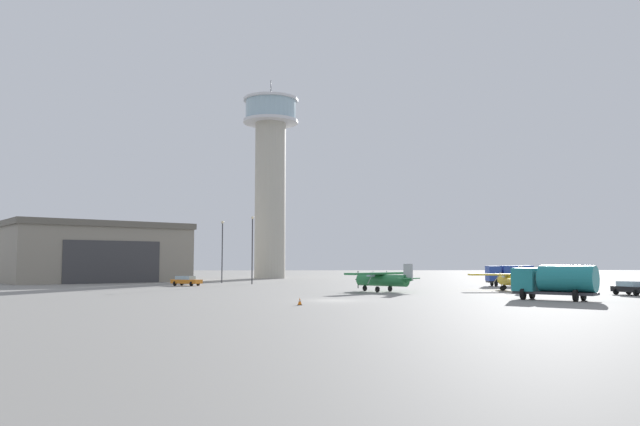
{
  "coord_description": "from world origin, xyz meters",
  "views": [
    {
      "loc": [
        -3.97,
        -53.37,
        3.3
      ],
      "look_at": [
        -0.22,
        20.32,
        9.24
      ],
      "focal_mm": 34.43,
      "sensor_mm": 36.0,
      "label": 1
    }
  ],
  "objects_px": {
    "airplane_yellow": "(511,279)",
    "truck_box_blue": "(509,274)",
    "traffic_cone_near_left": "(300,301)",
    "car_black": "(632,288)",
    "light_post_east": "(252,244)",
    "car_orange": "(186,280)",
    "control_tower": "(270,172)",
    "airplane_green": "(383,279)",
    "light_post_centre": "(222,246)",
    "truck_fuel_tanker_teal": "(555,280)"
  },
  "relations": [
    {
      "from": "car_black",
      "to": "car_orange",
      "type": "distance_m",
      "value": 56.1
    },
    {
      "from": "airplane_green",
      "to": "truck_box_blue",
      "type": "xyz_separation_m",
      "value": [
        20.01,
        15.13,
        0.18
      ]
    },
    {
      "from": "control_tower",
      "to": "traffic_cone_near_left",
      "type": "xyz_separation_m",
      "value": [
        4.77,
        -79.14,
        -21.79
      ]
    },
    {
      "from": "control_tower",
      "to": "traffic_cone_near_left",
      "type": "bearing_deg",
      "value": -86.55
    },
    {
      "from": "truck_box_blue",
      "to": "light_post_east",
      "type": "distance_m",
      "value": 37.65
    },
    {
      "from": "truck_box_blue",
      "to": "traffic_cone_near_left",
      "type": "height_order",
      "value": "truck_box_blue"
    },
    {
      "from": "truck_box_blue",
      "to": "car_black",
      "type": "height_order",
      "value": "truck_box_blue"
    },
    {
      "from": "car_orange",
      "to": "light_post_east",
      "type": "distance_m",
      "value": 11.83
    },
    {
      "from": "control_tower",
      "to": "car_black",
      "type": "xyz_separation_m",
      "value": [
        38.4,
        -66.54,
        -21.33
      ]
    },
    {
      "from": "traffic_cone_near_left",
      "to": "airplane_green",
      "type": "bearing_deg",
      "value": 65.19
    },
    {
      "from": "car_black",
      "to": "traffic_cone_near_left",
      "type": "bearing_deg",
      "value": -82.86
    },
    {
      "from": "truck_fuel_tanker_teal",
      "to": "truck_box_blue",
      "type": "bearing_deg",
      "value": -61.54
    },
    {
      "from": "airplane_yellow",
      "to": "light_post_east",
      "type": "bearing_deg",
      "value": 54.97
    },
    {
      "from": "truck_fuel_tanker_teal",
      "to": "airplane_green",
      "type": "bearing_deg",
      "value": -9.9
    },
    {
      "from": "light_post_centre",
      "to": "truck_box_blue",
      "type": "bearing_deg",
      "value": -20.4
    },
    {
      "from": "light_post_centre",
      "to": "car_orange",
      "type": "bearing_deg",
      "value": -108.06
    },
    {
      "from": "truck_box_blue",
      "to": "car_orange",
      "type": "bearing_deg",
      "value": -0.72
    },
    {
      "from": "car_black",
      "to": "light_post_east",
      "type": "relative_size",
      "value": 0.42
    },
    {
      "from": "airplane_green",
      "to": "light_post_east",
      "type": "height_order",
      "value": "light_post_east"
    },
    {
      "from": "truck_fuel_tanker_teal",
      "to": "light_post_centre",
      "type": "bearing_deg",
      "value": -12.17
    },
    {
      "from": "car_black",
      "to": "car_orange",
      "type": "xyz_separation_m",
      "value": [
        -48.94,
        27.41,
        0.0
      ]
    },
    {
      "from": "airplane_green",
      "to": "car_orange",
      "type": "relative_size",
      "value": 1.89
    },
    {
      "from": "light_post_east",
      "to": "car_orange",
      "type": "bearing_deg",
      "value": -147.25
    },
    {
      "from": "light_post_centre",
      "to": "traffic_cone_near_left",
      "type": "bearing_deg",
      "value": -77.36
    },
    {
      "from": "airplane_yellow",
      "to": "truck_box_blue",
      "type": "xyz_separation_m",
      "value": [
        4.63,
        13.1,
        0.31
      ]
    },
    {
      "from": "light_post_east",
      "to": "truck_box_blue",
      "type": "bearing_deg",
      "value": -14.83
    },
    {
      "from": "airplane_yellow",
      "to": "airplane_green",
      "type": "xyz_separation_m",
      "value": [
        -15.39,
        -2.03,
        0.13
      ]
    },
    {
      "from": "control_tower",
      "to": "airplane_yellow",
      "type": "height_order",
      "value": "control_tower"
    },
    {
      "from": "truck_box_blue",
      "to": "airplane_green",
      "type": "bearing_deg",
      "value": 41.24
    },
    {
      "from": "traffic_cone_near_left",
      "to": "light_post_centre",
      "type": "bearing_deg",
      "value": 102.64
    },
    {
      "from": "car_orange",
      "to": "light_post_east",
      "type": "relative_size",
      "value": 0.45
    },
    {
      "from": "airplane_yellow",
      "to": "airplane_green",
      "type": "relative_size",
      "value": 1.1
    },
    {
      "from": "truck_fuel_tanker_teal",
      "to": "light_post_centre",
      "type": "height_order",
      "value": "light_post_centre"
    },
    {
      "from": "airplane_yellow",
      "to": "light_post_centre",
      "type": "bearing_deg",
      "value": 52.88
    },
    {
      "from": "car_black",
      "to": "light_post_centre",
      "type": "relative_size",
      "value": 0.44
    },
    {
      "from": "truck_box_blue",
      "to": "car_black",
      "type": "relative_size",
      "value": 1.43
    },
    {
      "from": "traffic_cone_near_left",
      "to": "control_tower",
      "type": "bearing_deg",
      "value": 93.45
    },
    {
      "from": "airplane_yellow",
      "to": "car_orange",
      "type": "relative_size",
      "value": 2.08
    },
    {
      "from": "car_black",
      "to": "traffic_cone_near_left",
      "type": "relative_size",
      "value": 7.65
    },
    {
      "from": "control_tower",
      "to": "truck_fuel_tanker_teal",
      "type": "xyz_separation_m",
      "value": [
        27.2,
        -74.11,
        -20.35
      ]
    },
    {
      "from": "truck_fuel_tanker_teal",
      "to": "car_black",
      "type": "bearing_deg",
      "value": -104.29
    },
    {
      "from": "airplane_green",
      "to": "truck_box_blue",
      "type": "distance_m",
      "value": 25.09
    },
    {
      "from": "control_tower",
      "to": "light_post_east",
      "type": "bearing_deg",
      "value": -92.81
    },
    {
      "from": "light_post_east",
      "to": "traffic_cone_near_left",
      "type": "relative_size",
      "value": 18.12
    },
    {
      "from": "traffic_cone_near_left",
      "to": "truck_fuel_tanker_teal",
      "type": "bearing_deg",
      "value": 12.63
    },
    {
      "from": "control_tower",
      "to": "truck_fuel_tanker_teal",
      "type": "relative_size",
      "value": 6.17
    },
    {
      "from": "truck_box_blue",
      "to": "light_post_east",
      "type": "xyz_separation_m",
      "value": [
        -36.15,
        9.57,
        4.38
      ]
    },
    {
      "from": "car_black",
      "to": "airplane_yellow",
      "type": "bearing_deg",
      "value": -154.26
    },
    {
      "from": "airplane_yellow",
      "to": "traffic_cone_near_left",
      "type": "height_order",
      "value": "airplane_yellow"
    },
    {
      "from": "airplane_yellow",
      "to": "truck_box_blue",
      "type": "distance_m",
      "value": 13.9
    }
  ]
}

